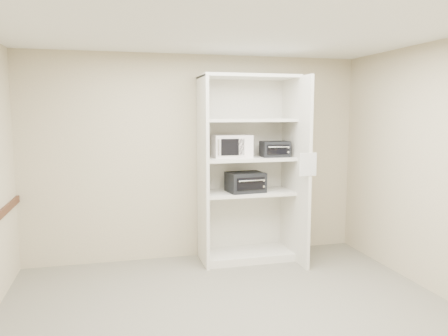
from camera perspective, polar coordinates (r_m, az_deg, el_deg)
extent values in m
cube|color=slate|center=(4.33, 1.76, -19.47)|extent=(4.50, 4.00, 0.01)
cube|color=white|center=(3.94, 1.92, 18.29)|extent=(4.50, 4.00, 0.01)
cube|color=#C4B991|center=(5.84, -3.58, 1.38)|extent=(4.50, 0.02, 2.70)
cube|color=#C4B991|center=(2.11, 17.23, -9.48)|extent=(4.50, 0.02, 2.70)
cube|color=beige|center=(5.55, -2.76, -0.47)|extent=(0.04, 0.60, 2.40)
cube|color=beige|center=(5.77, 9.30, -0.27)|extent=(0.04, 0.90, 2.40)
cube|color=beige|center=(5.99, 2.29, 0.09)|extent=(1.24, 0.02, 2.40)
cube|color=beige|center=(5.98, 3.03, -11.24)|extent=(1.16, 0.56, 0.10)
cube|color=beige|center=(5.77, 3.08, -3.21)|extent=(1.16, 0.56, 0.04)
cube|color=beige|center=(5.70, 3.11, 1.24)|extent=(1.16, 0.56, 0.04)
cube|color=beige|center=(5.67, 3.15, 6.27)|extent=(1.16, 0.56, 0.04)
cube|color=beige|center=(5.69, 3.19, 11.82)|extent=(1.24, 0.60, 0.04)
cube|color=white|center=(5.67, 1.00, 2.90)|extent=(0.50, 0.39, 0.29)
cube|color=black|center=(5.76, 6.65, 2.48)|extent=(0.36, 0.28, 0.20)
cube|color=black|center=(5.68, 2.81, -1.85)|extent=(0.50, 0.40, 0.26)
cube|color=white|center=(5.33, 10.92, 0.46)|extent=(0.22, 0.01, 0.27)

